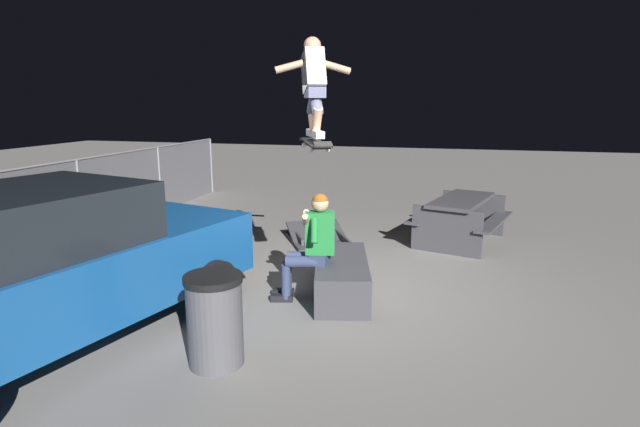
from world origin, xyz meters
name	(u,v)px	position (x,y,z in m)	size (l,w,h in m)	color
ground_plane	(347,291)	(0.00, 0.00, 0.00)	(40.00, 40.00, 0.00)	slate
ledge_box_main	(342,277)	(-0.12, 0.05, 0.23)	(1.53, 0.62, 0.45)	#38383D
person_sitting_on_ledge	(311,242)	(-0.34, 0.37, 0.71)	(0.59, 0.79, 1.29)	#2D3856
skateboard	(315,143)	(-0.16, 0.37, 1.84)	(1.00, 0.63, 0.13)	black
skater_airborne	(314,82)	(-0.11, 0.39, 2.53)	(0.62, 0.83, 1.12)	white
kicker_ramp	(319,239)	(2.08, 0.92, 0.06)	(1.47, 1.37, 0.34)	#38383D
picnic_table_back	(461,213)	(2.69, -1.37, 0.50)	(2.01, 1.76, 0.75)	#38383D
trash_bin	(215,320)	(-2.03, 0.78, 0.42)	(0.52, 0.52, 0.84)	#47474C
fence_back	(22,212)	(0.00, 4.84, 0.74)	(12.05, 0.05, 1.39)	slate
parked_car	(42,268)	(-2.13, 2.50, 0.79)	(4.49, 2.69, 1.56)	navy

